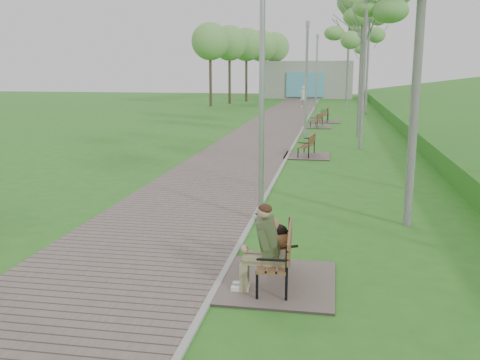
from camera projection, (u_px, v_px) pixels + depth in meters
The scene contains 16 objects.
ground at pixel (244, 238), 10.55m from camera, with size 120.00×120.00×0.00m, color #2F6F23.
walkway at pixel (275, 124), 31.56m from camera, with size 3.50×67.00×0.04m, color #6A5B56.
kerb at pixel (305, 125), 31.27m from camera, with size 0.10×67.00×0.05m, color #999993.
building_north at pixel (307, 80), 59.52m from camera, with size 10.00×5.20×4.00m.
bench_main at pixel (271, 257), 8.20m from camera, with size 1.79×1.99×1.56m.
bench_second at pixel (306, 151), 20.18m from camera, with size 1.68×1.87×1.03m.
bench_third at pixel (317, 124), 30.04m from camera, with size 1.61×1.79×0.99m.
bench_far at pixel (324, 118), 33.09m from camera, with size 1.87×2.08×1.15m.
lamp_post_near at pixel (262, 115), 11.15m from camera, with size 0.19×0.19×4.98m.
lamp_post_second at pixel (306, 84), 25.11m from camera, with size 0.21×0.21×5.40m.
lamp_post_third at pixel (316, 79), 35.20m from camera, with size 0.21×0.21×5.42m.
pedestrian_near at pixel (303, 97), 44.17m from camera, with size 0.67×0.44×1.84m, color white.
birch_far_b at pixel (369, 26), 37.11m from camera, with size 2.53×2.53×7.82m.
birch_far_c at pixel (370, 17), 43.06m from camera, with size 2.31×2.31×9.29m.
birch_distant_a at pixel (350, 22), 44.04m from camera, with size 2.76×2.76×8.89m.
birch_distant_b at pixel (362, 41), 54.92m from camera, with size 2.41×2.41×7.60m.
Camera 1 is at (1.67, -9.95, 3.29)m, focal length 40.00 mm.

